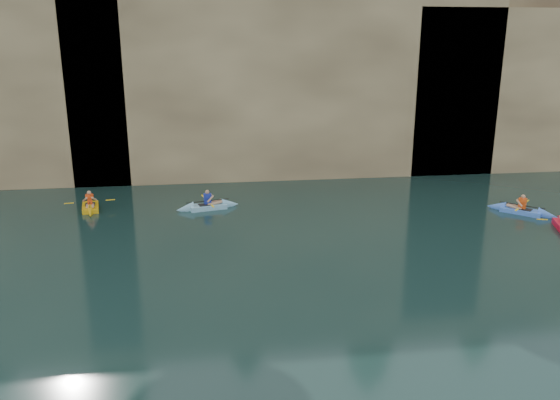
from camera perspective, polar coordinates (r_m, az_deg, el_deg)
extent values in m
cube|color=tan|center=(38.55, -3.68, 13.73)|extent=(70.00, 16.00, 12.00)
cube|color=tan|center=(31.45, 1.12, 12.73)|extent=(24.00, 2.40, 11.40)
cube|color=black|center=(30.93, -9.81, 4.79)|extent=(3.50, 1.00, 3.20)
cube|color=black|center=(33.40, 15.04, 6.43)|extent=(5.00, 1.00, 4.50)
cone|color=red|center=(26.78, 27.23, -1.72)|extent=(1.06, 1.16, 0.78)
cube|color=yellow|center=(25.26, 25.71, -1.84)|extent=(0.42, 0.22, 0.02)
cube|color=gold|center=(27.04, -19.20, -0.70)|extent=(1.09, 2.23, 0.25)
cone|color=gold|center=(26.07, -19.21, -1.30)|extent=(0.81, 0.87, 0.69)
cone|color=gold|center=(28.01, -19.19, -0.13)|extent=(0.81, 0.87, 0.69)
cube|color=black|center=(27.16, -19.22, -0.42)|extent=(0.52, 0.62, 0.04)
cube|color=#DB4012|center=(26.94, -19.27, 0.04)|extent=(0.25, 0.34, 0.46)
sphere|color=tan|center=(26.86, -19.33, 0.72)|extent=(0.19, 0.19, 0.19)
cylinder|color=black|center=(26.97, -19.25, -0.15)|extent=(0.40, 2.01, 0.04)
cube|color=yellow|center=(26.95, -17.31, 0.01)|extent=(0.43, 0.15, 0.02)
cube|color=yellow|center=(27.01, -21.19, -0.32)|extent=(0.43, 0.15, 0.02)
cube|color=#81BBD7|center=(25.86, -7.56, -0.66)|extent=(2.43, 1.24, 0.25)
cone|color=#81BBD7|center=(26.12, -5.23, -0.42)|extent=(0.96, 0.87, 0.69)
cone|color=#81BBD7|center=(25.63, -9.93, -0.91)|extent=(0.96, 0.87, 0.69)
cube|color=black|center=(25.80, -7.89, -0.49)|extent=(0.64, 0.55, 0.04)
cube|color=#1C2C9A|center=(25.76, -7.59, 0.12)|extent=(0.35, 0.27, 0.46)
sphere|color=tan|center=(25.67, -7.61, 0.84)|extent=(0.19, 0.19, 0.19)
cylinder|color=black|center=(25.78, -7.58, -0.09)|extent=(2.00, 0.51, 0.04)
cube|color=yellow|center=(26.65, -8.06, 0.42)|extent=(0.18, 0.43, 0.02)
cube|color=yellow|center=(24.92, -7.06, -0.64)|extent=(0.18, 0.43, 0.02)
cube|color=#467FF0|center=(27.31, 23.92, -1.04)|extent=(2.19, 2.21, 0.25)
cone|color=#467FF0|center=(27.57, 21.65, -0.63)|extent=(1.08, 1.08, 0.67)
cone|color=#467FF0|center=(27.09, 26.23, -1.45)|extent=(1.08, 1.08, 0.67)
cube|color=black|center=(27.25, 24.24, -0.90)|extent=(0.69, 0.69, 0.04)
cube|color=#E54D13|center=(27.21, 24.00, -0.33)|extent=(0.36, 0.36, 0.45)
sphere|color=tan|center=(27.13, 24.08, 0.33)|extent=(0.19, 0.19, 0.19)
cylinder|color=black|center=(27.24, 23.98, -0.51)|extent=(1.42, 1.44, 0.04)
cube|color=yellow|center=(26.40, 23.50, -0.95)|extent=(0.36, 0.35, 0.02)
cube|color=yellow|center=(28.08, 24.43, -0.10)|extent=(0.36, 0.35, 0.02)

